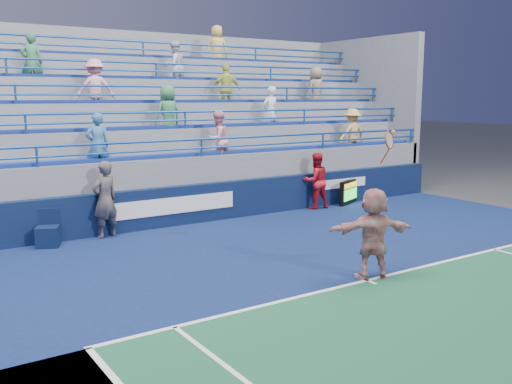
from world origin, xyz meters
TOP-DOWN VIEW (x-y plane):
  - ground at (0.00, 0.00)m, footprint 120.00×120.00m
  - sponsor_wall at (0.00, 6.50)m, footprint 18.00×0.32m
  - bleacher_stand at (-0.00, 10.27)m, footprint 18.00×5.60m
  - serve_speed_board at (5.22, 6.19)m, footprint 1.12×0.59m
  - judge_chair at (-4.50, 6.08)m, footprint 0.67×0.69m
  - tennis_player at (0.24, 0.11)m, footprint 1.76×1.16m
  - line_judge at (-3.04, 6.19)m, footprint 0.83×0.67m
  - ball_girl at (3.82, 6.21)m, footprint 0.97×0.80m

SIDE VIEW (x-z plane):
  - ground at x=0.00m, z-range 0.00..0.00m
  - judge_chair at x=-4.50m, z-range -0.16..0.74m
  - serve_speed_board at x=5.22m, z-range 0.00..0.81m
  - sponsor_wall at x=0.00m, z-range 0.00..1.10m
  - ball_girl at x=3.82m, z-range 0.00..1.80m
  - tennis_player at x=0.24m, z-range -0.54..2.37m
  - line_judge at x=-3.04m, z-range 0.00..1.97m
  - bleacher_stand at x=0.00m, z-range -1.52..4.61m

